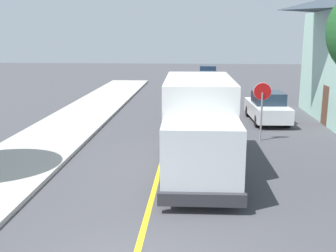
{
  "coord_description": "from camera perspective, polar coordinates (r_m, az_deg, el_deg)",
  "views": [
    {
      "loc": [
        1.26,
        -6.97,
        4.77
      ],
      "look_at": [
        0.23,
        7.85,
        1.4
      ],
      "focal_mm": 43.57,
      "sensor_mm": 36.0,
      "label": 1
    }
  ],
  "objects": [
    {
      "name": "centre_line_yellow",
      "position": [
        17.68,
        -0.28,
        -2.86
      ],
      "size": [
        0.16,
        56.0,
        0.01
      ],
      "primitive_type": "cube",
      "color": "gold",
      "rests_on": "ground"
    },
    {
      "name": "box_truck",
      "position": [
        14.44,
        4.34,
        0.73
      ],
      "size": [
        2.56,
        7.23,
        3.2
      ],
      "color": "silver",
      "rests_on": "ground"
    },
    {
      "name": "parked_car_near",
      "position": [
        21.89,
        5.64,
        2.25
      ],
      "size": [
        1.98,
        4.47,
        1.67
      ],
      "color": "black",
      "rests_on": "ground"
    },
    {
      "name": "parked_car_mid",
      "position": [
        28.32,
        6.26,
        4.63
      ],
      "size": [
        1.92,
        4.45,
        1.67
      ],
      "color": "maroon",
      "rests_on": "ground"
    },
    {
      "name": "parked_car_far",
      "position": [
        34.19,
        5.6,
        6.04
      ],
      "size": [
        1.98,
        4.47,
        1.67
      ],
      "color": "#B7B7BC",
      "rests_on": "ground"
    },
    {
      "name": "parked_car_furthest",
      "position": [
        41.15,
        5.61,
        7.18
      ],
      "size": [
        1.96,
        4.46,
        1.67
      ],
      "color": "#2D4793",
      "rests_on": "ground"
    },
    {
      "name": "parked_van_across",
      "position": [
        23.12,
        13.72,
        2.51
      ],
      "size": [
        2.01,
        4.48,
        1.67
      ],
      "color": "silver",
      "rests_on": "ground"
    },
    {
      "name": "stop_sign",
      "position": [
        18.8,
        13.02,
        3.53
      ],
      "size": [
        0.8,
        0.1,
        2.65
      ],
      "color": "gray",
      "rests_on": "ground"
    }
  ]
}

